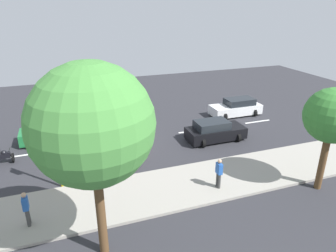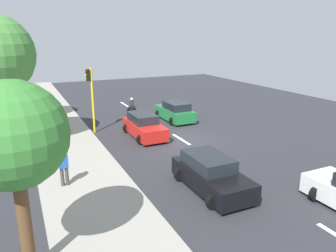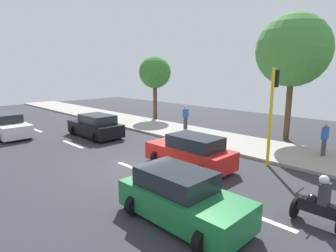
{
  "view_description": "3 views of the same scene",
  "coord_description": "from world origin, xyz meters",
  "px_view_note": "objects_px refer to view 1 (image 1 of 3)",
  "views": [
    {
      "loc": [
        20.25,
        -3.31,
        9.46
      ],
      "look_at": [
        2.07,
        3.18,
        1.6
      ],
      "focal_mm": 32.73,
      "sensor_mm": 36.0,
      "label": 1
    },
    {
      "loc": [
        9.34,
        17.84,
        6.66
      ],
      "look_at": [
        1.64,
        1.47,
        1.49
      ],
      "focal_mm": 34.67,
      "sensor_mm": 36.0,
      "label": 2
    },
    {
      "loc": [
        -7.43,
        -9.65,
        4.35
      ],
      "look_at": [
        3.2,
        1.09,
        1.37
      ],
      "focal_mm": 30.1,
      "sensor_mm": 36.0,
      "label": 3
    }
  ],
  "objects_px": {
    "car_black": "(215,131)",
    "motorcycle": "(1,154)",
    "car_white": "(236,108)",
    "traffic_light_corner": "(55,139)",
    "pedestrian_near_signal": "(26,208)",
    "car_red": "(97,148)",
    "pedestrian_by_tree": "(219,172)",
    "car_green": "(50,132)",
    "street_tree_south": "(332,116)",
    "street_tree_north": "(92,125)"
  },
  "relations": [
    {
      "from": "car_black",
      "to": "pedestrian_by_tree",
      "type": "height_order",
      "value": "pedestrian_by_tree"
    },
    {
      "from": "motorcycle",
      "to": "street_tree_south",
      "type": "height_order",
      "value": "street_tree_south"
    },
    {
      "from": "car_white",
      "to": "pedestrian_by_tree",
      "type": "distance_m",
      "value": 12.25
    },
    {
      "from": "motorcycle",
      "to": "street_tree_south",
      "type": "bearing_deg",
      "value": 62.09
    },
    {
      "from": "street_tree_north",
      "to": "car_red",
      "type": "bearing_deg",
      "value": 174.04
    },
    {
      "from": "motorcycle",
      "to": "pedestrian_near_signal",
      "type": "height_order",
      "value": "pedestrian_near_signal"
    },
    {
      "from": "street_tree_north",
      "to": "street_tree_south",
      "type": "bearing_deg",
      "value": 93.47
    },
    {
      "from": "car_green",
      "to": "traffic_light_corner",
      "type": "distance_m",
      "value": 7.01
    },
    {
      "from": "car_red",
      "to": "street_tree_north",
      "type": "distance_m",
      "value": 9.67
    },
    {
      "from": "car_green",
      "to": "street_tree_south",
      "type": "xyz_separation_m",
      "value": [
        11.35,
        13.69,
        3.46
      ]
    },
    {
      "from": "motorcycle",
      "to": "car_white",
      "type": "bearing_deg",
      "value": 98.69
    },
    {
      "from": "car_red",
      "to": "pedestrian_near_signal",
      "type": "height_order",
      "value": "pedestrian_near_signal"
    },
    {
      "from": "car_white",
      "to": "street_tree_south",
      "type": "xyz_separation_m",
      "value": [
        11.63,
        -1.94,
        3.45
      ]
    },
    {
      "from": "traffic_light_corner",
      "to": "street_tree_north",
      "type": "distance_m",
      "value": 6.21
    },
    {
      "from": "car_red",
      "to": "street_tree_south",
      "type": "height_order",
      "value": "street_tree_south"
    },
    {
      "from": "car_black",
      "to": "motorcycle",
      "type": "height_order",
      "value": "motorcycle"
    },
    {
      "from": "pedestrian_by_tree",
      "to": "street_tree_south",
      "type": "distance_m",
      "value": 6.3
    },
    {
      "from": "car_green",
      "to": "traffic_light_corner",
      "type": "bearing_deg",
      "value": 4.65
    },
    {
      "from": "car_white",
      "to": "street_tree_south",
      "type": "height_order",
      "value": "street_tree_south"
    },
    {
      "from": "car_red",
      "to": "car_white",
      "type": "bearing_deg",
      "value": 107.45
    },
    {
      "from": "car_green",
      "to": "car_white",
      "type": "distance_m",
      "value": 15.64
    },
    {
      "from": "pedestrian_near_signal",
      "to": "pedestrian_by_tree",
      "type": "distance_m",
      "value": 9.44
    },
    {
      "from": "street_tree_north",
      "to": "car_black",
      "type": "bearing_deg",
      "value": 131.42
    },
    {
      "from": "car_red",
      "to": "street_tree_south",
      "type": "relative_size",
      "value": 0.74
    },
    {
      "from": "car_white",
      "to": "car_black",
      "type": "distance_m",
      "value": 5.98
    },
    {
      "from": "car_green",
      "to": "motorcycle",
      "type": "height_order",
      "value": "motorcycle"
    },
    {
      "from": "pedestrian_near_signal",
      "to": "street_tree_north",
      "type": "relative_size",
      "value": 0.22
    },
    {
      "from": "car_green",
      "to": "pedestrian_by_tree",
      "type": "distance_m",
      "value": 12.86
    },
    {
      "from": "motorcycle",
      "to": "traffic_light_corner",
      "type": "relative_size",
      "value": 0.34
    },
    {
      "from": "car_white",
      "to": "traffic_light_corner",
      "type": "distance_m",
      "value": 16.75
    },
    {
      "from": "pedestrian_near_signal",
      "to": "traffic_light_corner",
      "type": "bearing_deg",
      "value": 152.52
    },
    {
      "from": "motorcycle",
      "to": "pedestrian_by_tree",
      "type": "height_order",
      "value": "pedestrian_by_tree"
    },
    {
      "from": "car_green",
      "to": "traffic_light_corner",
      "type": "xyz_separation_m",
      "value": [
        6.62,
        0.54,
        2.22
      ]
    },
    {
      "from": "street_tree_south",
      "to": "street_tree_north",
      "type": "distance_m",
      "value": 11.79
    },
    {
      "from": "car_white",
      "to": "car_black",
      "type": "relative_size",
      "value": 1.06
    },
    {
      "from": "car_green",
      "to": "car_black",
      "type": "relative_size",
      "value": 0.93
    },
    {
      "from": "street_tree_north",
      "to": "car_white",
      "type": "bearing_deg",
      "value": 132.16
    },
    {
      "from": "motorcycle",
      "to": "car_black",
      "type": "bearing_deg",
      "value": 84.79
    },
    {
      "from": "car_black",
      "to": "pedestrian_near_signal",
      "type": "bearing_deg",
      "value": -65.29
    },
    {
      "from": "traffic_light_corner",
      "to": "street_tree_north",
      "type": "height_order",
      "value": "street_tree_north"
    },
    {
      "from": "street_tree_south",
      "to": "street_tree_north",
      "type": "bearing_deg",
      "value": -86.53
    },
    {
      "from": "car_red",
      "to": "car_white",
      "type": "height_order",
      "value": "same"
    },
    {
      "from": "traffic_light_corner",
      "to": "street_tree_south",
      "type": "bearing_deg",
      "value": 70.25
    },
    {
      "from": "car_red",
      "to": "pedestrian_by_tree",
      "type": "distance_m",
      "value": 8.17
    },
    {
      "from": "traffic_light_corner",
      "to": "street_tree_south",
      "type": "xyz_separation_m",
      "value": [
        4.72,
        13.16,
        1.24
      ]
    },
    {
      "from": "pedestrian_by_tree",
      "to": "traffic_light_corner",
      "type": "relative_size",
      "value": 0.38
    },
    {
      "from": "pedestrian_by_tree",
      "to": "pedestrian_near_signal",
      "type": "bearing_deg",
      "value": -91.03
    },
    {
      "from": "motorcycle",
      "to": "street_tree_south",
      "type": "relative_size",
      "value": 0.27
    },
    {
      "from": "pedestrian_by_tree",
      "to": "motorcycle",
      "type": "bearing_deg",
      "value": -121.95
    },
    {
      "from": "car_white",
      "to": "motorcycle",
      "type": "height_order",
      "value": "motorcycle"
    }
  ]
}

